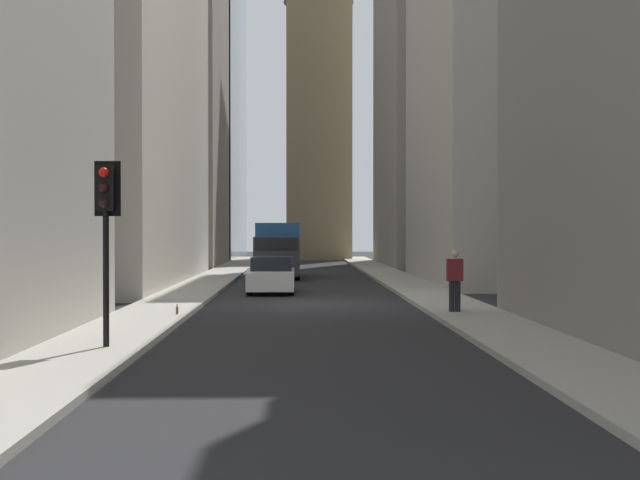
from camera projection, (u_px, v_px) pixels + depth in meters
name	position (u px, v px, depth m)	size (l,w,h in m)	color
ground_plane	(309.00, 304.00, 26.42)	(135.00, 135.00, 0.00)	#262628
sidewalk_right	(173.00, 302.00, 26.29)	(90.00, 2.20, 0.14)	#A8A399
sidewalk_left	(444.00, 302.00, 26.54)	(90.00, 2.20, 0.14)	#A8A399
building_left_far	(454.00, 29.00, 55.75)	(14.94, 10.50, 33.08)	gray
building_right_far	(150.00, 61.00, 55.13)	(12.94, 10.00, 28.35)	gray
church_spire	(319.00, 53.00, 68.69)	(6.04, 6.04, 34.08)	#9E8966
delivery_truck	(278.00, 250.00, 41.56)	(6.46, 2.25, 2.84)	#285699
sedan_white	(272.00, 276.00, 31.47)	(4.30, 1.78, 1.42)	silver
traffic_light_foreground	(106.00, 210.00, 15.72)	(0.43, 0.52, 3.68)	black
pedestrian	(455.00, 278.00, 22.61)	(0.26, 0.44, 1.76)	black
discarded_bottle	(177.00, 310.00, 21.90)	(0.07, 0.07, 0.27)	brown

